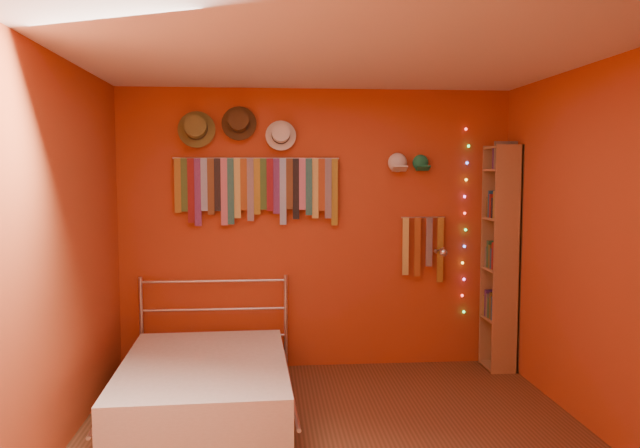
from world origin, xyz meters
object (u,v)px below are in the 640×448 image
object	(u,v)px
tie_rack	(257,186)
reading_lamp	(442,252)
bed	(205,383)
bookshelf	(504,256)

from	to	relation	value
tie_rack	reading_lamp	size ratio (longest dim) A/B	4.90
tie_rack	bed	bearing A→B (deg)	-112.37
tie_rack	reading_lamp	distance (m)	1.73
tie_rack	bed	world-z (taller)	tie_rack
tie_rack	bed	xyz separation A→B (m)	(-0.39, -0.94, -1.44)
bookshelf	bed	world-z (taller)	bookshelf
reading_lamp	bed	distance (m)	2.32
tie_rack	bookshelf	size ratio (longest dim) A/B	0.72
reading_lamp	tie_rack	bearing A→B (deg)	174.21
bookshelf	tie_rack	bearing A→B (deg)	175.95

